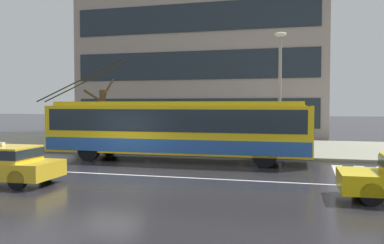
{
  "coord_description": "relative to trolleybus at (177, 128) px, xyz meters",
  "views": [
    {
      "loc": [
        7.84,
        -15.86,
        2.69
      ],
      "look_at": [
        2.64,
        3.09,
        1.84
      ],
      "focal_mm": 39.55,
      "sensor_mm": 36.0,
      "label": 1
    }
  ],
  "objects": [
    {
      "name": "crosswalk_stripe_inner_a",
      "position": [
        8.08,
        -1.74,
        -1.54
      ],
      "size": [
        0.44,
        4.4,
        0.01
      ],
      "primitive_type": "cube",
      "color": "beige",
      "rests_on": "ground_plane"
    },
    {
      "name": "street_lamp",
      "position": [
        4.59,
        2.47,
        2.24
      ],
      "size": [
        0.6,
        0.32,
        6.09
      ],
      "color": "gray",
      "rests_on": "sidewalk_slab"
    },
    {
      "name": "pedestrian_walking_past",
      "position": [
        2.39,
        4.33,
        -0.45
      ],
      "size": [
        0.5,
        0.5,
        1.62
      ],
      "color": "#48433C",
      "rests_on": "sidewalk_slab"
    },
    {
      "name": "pedestrian_approaching_curb",
      "position": [
        4.85,
        2.94,
        0.23
      ],
      "size": [
        1.22,
        1.22,
        1.99
      ],
      "color": "#2C2C48",
      "rests_on": "sidewalk_slab"
    },
    {
      "name": "lane_centre_line",
      "position": [
        -1.91,
        -4.29,
        -1.55
      ],
      "size": [
        72.0,
        0.14,
        0.01
      ],
      "primitive_type": "cube",
      "color": "silver",
      "rests_on": "ground_plane"
    },
    {
      "name": "sidewalk_slab",
      "position": [
        -1.91,
        6.6,
        -1.48
      ],
      "size": [
        80.0,
        10.0,
        0.14
      ],
      "primitive_type": "cube",
      "color": "gray",
      "rests_on": "ground_plane"
    },
    {
      "name": "street_tree_bare",
      "position": [
        -6.48,
        5.05,
        0.62
      ],
      "size": [
        1.41,
        2.01,
        4.15
      ],
      "color": "brown",
      "rests_on": "sidewalk_slab"
    },
    {
      "name": "pedestrian_at_shelter",
      "position": [
        -3.02,
        4.11,
        0.21
      ],
      "size": [
        1.26,
        1.26,
        1.99
      ],
      "color": "#474640",
      "rests_on": "sidewalk_slab"
    },
    {
      "name": "crosswalk_stripe_edge_near",
      "position": [
        7.18,
        -1.74,
        -1.54
      ],
      "size": [
        0.44,
        4.4,
        0.01
      ],
      "primitive_type": "cube",
      "color": "beige",
      "rests_on": "ground_plane"
    },
    {
      "name": "trolleybus",
      "position": [
        0.0,
        0.0,
        0.0
      ],
      "size": [
        13.49,
        2.75,
        4.87
      ],
      "color": "yellow",
      "rests_on": "ground_plane"
    },
    {
      "name": "ground_plane",
      "position": [
        -1.91,
        -3.09,
        -1.55
      ],
      "size": [
        160.0,
        160.0,
        0.0
      ],
      "primitive_type": "plane",
      "color": "#232227"
    }
  ]
}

